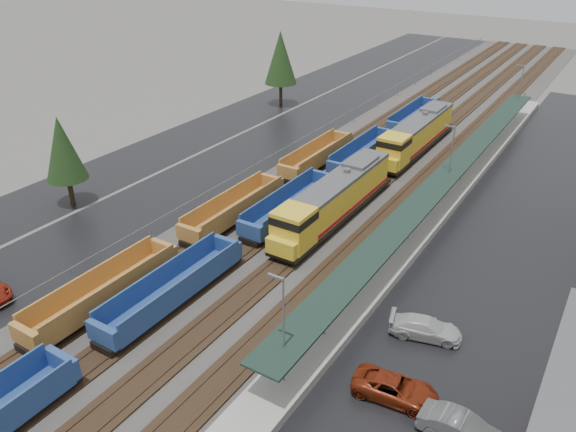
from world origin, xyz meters
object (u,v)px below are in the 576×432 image
object	(u,v)px
locomotive_lead	(333,200)
well_string_blue	(239,242)
locomotive_trail	(416,135)
parked_car_east_b	(395,389)
well_string_yellow	(104,293)
parked_car_east_c	(426,328)
parked_car_east_e	(463,430)

from	to	relation	value
locomotive_lead	well_string_blue	world-z (taller)	locomotive_lead
locomotive_trail	parked_car_east_b	distance (m)	40.61
locomotive_lead	well_string_blue	bearing A→B (deg)	-113.70
well_string_yellow	parked_car_east_c	world-z (taller)	well_string_yellow
parked_car_east_c	parked_car_east_e	distance (m)	8.68
well_string_yellow	parked_car_east_b	distance (m)	21.64
locomotive_lead	parked_car_east_c	world-z (taller)	locomotive_lead
locomotive_lead	well_string_yellow	bearing A→B (deg)	-111.64
locomotive_trail	parked_car_east_b	world-z (taller)	locomotive_trail
locomotive_lead	parked_car_east_b	bearing A→B (deg)	-52.14
well_string_yellow	parked_car_east_b	world-z (taller)	well_string_yellow
locomotive_trail	well_string_blue	distance (m)	30.40
parked_car_east_b	well_string_yellow	bearing A→B (deg)	91.52
well_string_yellow	well_string_blue	xyz separation A→B (m)	(4.00, 11.05, 0.01)
well_string_yellow	parked_car_east_e	size ratio (longest dim) A/B	15.88
locomotive_lead	well_string_blue	size ratio (longest dim) A/B	0.21
well_string_blue	parked_car_east_e	size ratio (longest dim) A/B	19.66
locomotive_trail	parked_car_east_c	distance (m)	34.58
well_string_yellow	well_string_blue	distance (m)	11.75
well_string_blue	parked_car_east_b	xyz separation A→B (m)	(17.44, -8.17, -0.46)
locomotive_trail	parked_car_east_e	world-z (taller)	locomotive_trail
parked_car_east_e	parked_car_east_b	bearing A→B (deg)	78.62
well_string_yellow	locomotive_lead	bearing A→B (deg)	68.36
well_string_blue	parked_car_east_c	bearing A→B (deg)	-6.30
well_string_blue	well_string_yellow	bearing A→B (deg)	-109.90
locomotive_trail	parked_car_east_c	size ratio (longest dim) A/B	4.02
parked_car_east_b	parked_car_east_c	bearing A→B (deg)	-2.33
well_string_yellow	parked_car_east_e	bearing A→B (deg)	4.22
well_string_blue	parked_car_east_c	distance (m)	17.13
parked_car_east_b	parked_car_east_c	distance (m)	6.31
well_string_blue	parked_car_east_b	bearing A→B (deg)	-25.11
locomotive_lead	parked_car_east_b	size ratio (longest dim) A/B	3.84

